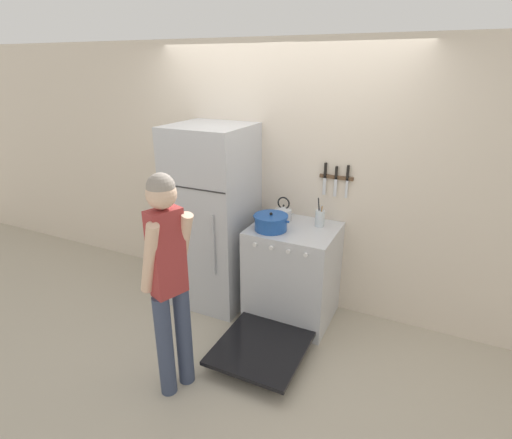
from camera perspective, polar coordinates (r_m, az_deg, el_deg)
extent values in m
plane|color=#B2A893|center=(4.44, 2.91, -10.25)|extent=(14.00, 14.00, 0.00)
cube|color=beige|center=(3.95, 3.42, 5.93)|extent=(10.00, 0.06, 2.55)
cube|color=#B7BABF|center=(3.98, -6.15, 0.31)|extent=(0.73, 0.71, 1.81)
cube|color=#2D2D2D|center=(3.57, -9.40, 4.41)|extent=(0.72, 0.01, 0.01)
cylinder|color=#B2B5BA|center=(3.62, -6.09, -3.76)|extent=(0.02, 0.02, 0.58)
cube|color=silver|center=(3.84, 5.24, -7.64)|extent=(0.77, 0.67, 0.94)
cube|color=black|center=(3.64, 5.48, -1.32)|extent=(0.76, 0.65, 0.02)
cube|color=black|center=(3.60, 3.48, -9.93)|extent=(0.67, 0.05, 0.72)
cylinder|color=black|center=(3.58, 2.13, -1.50)|extent=(0.21, 0.21, 0.01)
cylinder|color=black|center=(3.47, 7.41, -2.45)|extent=(0.21, 0.21, 0.01)
cylinder|color=black|center=(3.81, 3.74, -0.10)|extent=(0.21, 0.21, 0.01)
cylinder|color=black|center=(3.71, 8.73, -0.95)|extent=(0.21, 0.21, 0.01)
cylinder|color=silver|center=(3.45, -0.18, -3.59)|extent=(0.04, 0.02, 0.04)
cylinder|color=silver|center=(3.40, 2.17, -4.07)|extent=(0.04, 0.02, 0.04)
cylinder|color=silver|center=(3.34, 4.61, -4.55)|extent=(0.04, 0.02, 0.04)
cylinder|color=silver|center=(3.30, 7.13, -5.04)|extent=(0.04, 0.02, 0.04)
cube|color=black|center=(3.49, 0.69, -17.86)|extent=(0.71, 0.76, 0.04)
cube|color=#99999E|center=(3.79, 4.77, -8.80)|extent=(0.63, 0.37, 0.01)
cylinder|color=#1E4C9E|center=(3.56, 2.14, -0.56)|extent=(0.29, 0.29, 0.12)
cylinder|color=#1E4C9E|center=(3.53, 2.16, 0.49)|extent=(0.30, 0.30, 0.02)
sphere|color=black|center=(3.53, 2.16, 0.81)|extent=(0.03, 0.03, 0.03)
cylinder|color=#1E4C9E|center=(3.60, -0.14, 0.47)|extent=(0.03, 0.02, 0.02)
cylinder|color=#1E4C9E|center=(3.49, 4.52, -0.33)|extent=(0.03, 0.02, 0.02)
cylinder|color=silver|center=(3.79, 3.92, 0.68)|extent=(0.16, 0.16, 0.11)
cone|color=silver|center=(3.76, 3.95, 1.64)|extent=(0.15, 0.15, 0.03)
sphere|color=black|center=(3.75, 3.95, 1.98)|extent=(0.02, 0.02, 0.02)
cone|color=silver|center=(3.76, 4.97, 0.66)|extent=(0.09, 0.03, 0.08)
torus|color=black|center=(3.75, 3.96, 2.34)|extent=(0.12, 0.01, 0.12)
cylinder|color=silver|center=(3.68, 9.11, 0.16)|extent=(0.09, 0.09, 0.15)
cylinder|color=#9E7547|center=(3.65, 9.29, 0.68)|extent=(0.03, 0.03, 0.17)
cylinder|color=#232326|center=(3.66, 9.00, 1.32)|extent=(0.03, 0.04, 0.24)
cylinder|color=#B2B5BA|center=(3.66, 9.14, 0.79)|extent=(0.03, 0.02, 0.18)
cylinder|color=#4C4C51|center=(3.65, 9.17, 0.58)|extent=(0.03, 0.04, 0.16)
cylinder|color=#38425B|center=(3.10, -12.87, -17.25)|extent=(0.12, 0.12, 0.83)
cylinder|color=#38425B|center=(3.17, -10.27, -16.09)|extent=(0.12, 0.12, 0.83)
cube|color=#9E3333|center=(2.75, -12.65, -4.67)|extent=(0.20, 0.26, 0.62)
cylinder|color=beige|center=(2.70, -14.95, -5.46)|extent=(0.26, 0.16, 0.55)
cylinder|color=beige|center=(2.82, -10.46, -3.90)|extent=(0.26, 0.16, 0.55)
sphere|color=beige|center=(2.60, -13.38, 3.58)|extent=(0.20, 0.20, 0.20)
sphere|color=gray|center=(2.59, -13.47, 4.53)|extent=(0.18, 0.18, 0.18)
cube|color=brown|center=(3.72, 11.40, 5.92)|extent=(0.31, 0.02, 0.03)
cube|color=silver|center=(3.76, 9.75, 4.80)|extent=(0.03, 0.00, 0.18)
cube|color=black|center=(3.72, 9.88, 7.03)|extent=(0.02, 0.02, 0.13)
cube|color=silver|center=(3.73, 11.27, 4.57)|extent=(0.03, 0.00, 0.18)
cube|color=black|center=(3.70, 11.42, 6.67)|extent=(0.02, 0.02, 0.10)
cube|color=silver|center=(3.71, 12.81, 4.34)|extent=(0.02, 0.00, 0.18)
cube|color=black|center=(3.67, 12.99, 6.60)|extent=(0.02, 0.02, 0.12)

